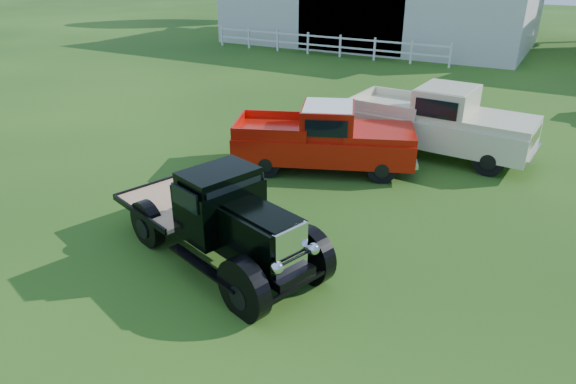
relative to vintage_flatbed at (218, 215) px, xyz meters
The scene contains 5 objects.
ground 1.09m from the vintage_flatbed, ahead, with size 120.00×120.00×0.00m, color #1A3D11.
fence_rail 21.37m from the vintage_flatbed, 110.30° to the left, with size 14.20×0.16×1.20m, color white, non-canonical shape.
vintage_flatbed is the anchor object (origin of this frame).
red_pickup 5.00m from the vintage_flatbed, 92.63° to the left, with size 4.84×1.86×1.77m, color red, non-canonical shape.
white_pickup 7.91m from the vintage_flatbed, 74.16° to the left, with size 5.23×2.03×1.92m, color beige, non-canonical shape.
Camera 1 is at (4.63, -6.73, 5.31)m, focal length 32.00 mm.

